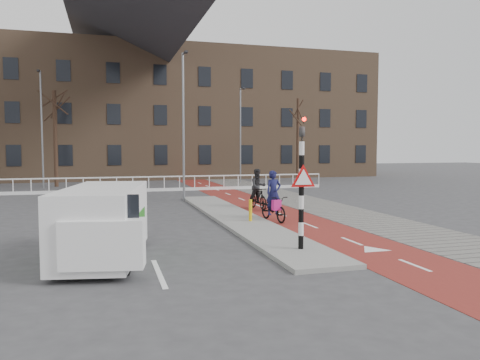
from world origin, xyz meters
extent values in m
plane|color=#38383A|center=(0.00, 0.00, 0.00)|extent=(120.00, 120.00, 0.00)
cube|color=maroon|center=(1.50, 10.00, 0.01)|extent=(2.50, 60.00, 0.01)
cube|color=slate|center=(4.30, 10.00, 0.01)|extent=(3.00, 60.00, 0.01)
cube|color=gray|center=(-0.70, 4.00, 0.06)|extent=(1.80, 16.00, 0.12)
cylinder|color=black|center=(-0.60, -2.00, 1.56)|extent=(0.14, 0.14, 2.88)
imported|color=black|center=(-0.60, -2.00, 3.40)|extent=(0.13, 0.16, 0.80)
cylinder|color=#FF0C05|center=(-0.60, -2.14, 3.58)|extent=(0.11, 0.02, 0.11)
cylinder|color=yellow|center=(-0.50, 2.90, 0.52)|extent=(0.12, 0.12, 0.80)
imported|color=black|center=(0.57, 3.35, 0.50)|extent=(0.92, 1.94, 0.98)
imported|color=#151743|center=(0.57, 3.35, 1.10)|extent=(0.68, 0.50, 1.71)
cube|color=#C11B78|center=(0.49, 2.80, 0.69)|extent=(0.34, 0.25, 0.38)
imported|color=black|center=(1.07, 6.80, 0.52)|extent=(0.71, 1.76, 1.03)
imported|color=black|center=(1.07, 6.80, 1.06)|extent=(0.86, 0.71, 1.61)
cube|color=white|center=(-5.70, -1.37, 0.99)|extent=(2.48, 4.55, 1.72)
cube|color=#227F1B|center=(-6.57, -1.37, 0.89)|extent=(0.53, 2.71, 0.55)
cube|color=#227F1B|center=(-4.83, -1.37, 0.89)|extent=(0.53, 2.71, 0.55)
cube|color=black|center=(-5.70, -3.17, 1.39)|extent=(1.53, 0.33, 0.90)
cylinder|color=black|center=(-6.69, -2.67, 0.30)|extent=(0.32, 0.63, 0.60)
cylinder|color=black|center=(-5.25, -2.94, 0.30)|extent=(0.32, 0.63, 0.60)
cylinder|color=black|center=(-6.15, 0.20, 0.30)|extent=(0.32, 0.63, 0.60)
cylinder|color=black|center=(-4.71, -0.07, 0.30)|extent=(0.32, 0.63, 0.60)
cube|color=silver|center=(-5.00, 17.00, 0.95)|extent=(28.00, 0.08, 0.08)
cube|color=silver|center=(-5.00, 17.00, 0.10)|extent=(28.00, 0.10, 0.20)
cube|color=#7F6047|center=(-3.00, 32.00, 6.00)|extent=(46.00, 10.00, 12.00)
cylinder|color=black|center=(-9.11, 22.65, 3.46)|extent=(0.28, 0.28, 6.91)
cylinder|color=black|center=(9.90, 23.02, 3.46)|extent=(0.23, 0.23, 6.92)
cylinder|color=slate|center=(-1.64, 11.22, 3.89)|extent=(0.12, 0.12, 7.78)
cylinder|color=slate|center=(-9.81, 21.20, 4.02)|extent=(0.12, 0.12, 8.05)
cylinder|color=slate|center=(4.81, 22.74, 3.78)|extent=(0.12, 0.12, 7.56)
camera|label=1|loc=(-5.60, -13.50, 2.85)|focal=35.00mm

